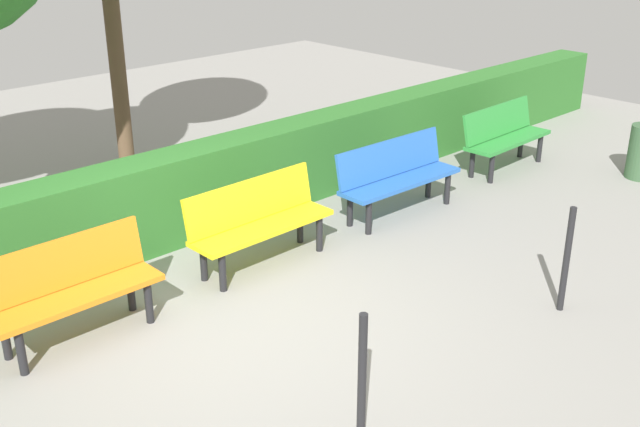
% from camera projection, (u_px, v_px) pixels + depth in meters
% --- Properties ---
extents(ground_plane, '(19.84, 19.84, 0.00)m').
position_uv_depth(ground_plane, '(232.00, 324.00, 6.67)').
color(ground_plane, gray).
extents(bench_green, '(1.51, 0.50, 0.86)m').
position_uv_depth(bench_green, '(504.00, 134.00, 10.29)').
color(bench_green, '#2D8C38').
rests_on(bench_green, ground_plane).
extents(bench_blue, '(1.66, 0.51, 0.86)m').
position_uv_depth(bench_blue, '(397.00, 174.00, 8.82)').
color(bench_blue, blue).
rests_on(bench_blue, ground_plane).
extents(bench_yellow, '(1.57, 0.47, 0.86)m').
position_uv_depth(bench_yellow, '(258.00, 219.00, 7.60)').
color(bench_yellow, yellow).
rests_on(bench_yellow, ground_plane).
extents(bench_orange, '(1.44, 0.46, 0.86)m').
position_uv_depth(bench_orange, '(71.00, 286.00, 6.31)').
color(bench_orange, orange).
rests_on(bench_orange, ground_plane).
extents(hedge_row, '(15.84, 0.50, 0.97)m').
position_uv_depth(hedge_row, '(197.00, 191.00, 8.33)').
color(hedge_row, '#2D6B28').
rests_on(hedge_row, ground_plane).
extents(railing_post_mid, '(0.06, 0.06, 1.00)m').
position_uv_depth(railing_post_mid, '(566.00, 260.00, 6.72)').
color(railing_post_mid, black).
rests_on(railing_post_mid, ground_plane).
extents(railing_post_far, '(0.06, 0.06, 1.00)m').
position_uv_depth(railing_post_far, '(362.00, 379.00, 5.06)').
color(railing_post_far, black).
rests_on(railing_post_far, ground_plane).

